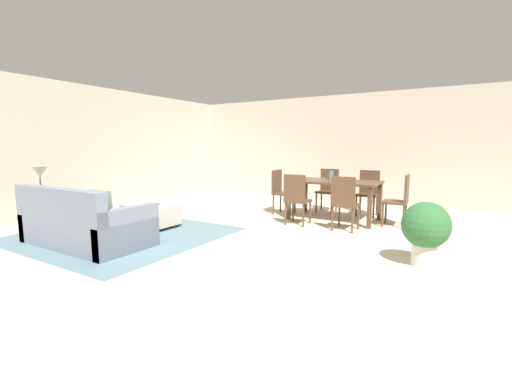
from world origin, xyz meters
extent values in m
plane|color=beige|center=(0.00, 0.00, 0.00)|extent=(10.80, 10.80, 0.00)
cube|color=#BCB2A0|center=(0.00, 5.00, 1.35)|extent=(9.00, 0.12, 2.70)
cube|color=#BCB2A0|center=(-4.50, 0.50, 1.35)|extent=(0.12, 11.00, 2.70)
cube|color=slate|center=(-2.12, -0.28, 0.00)|extent=(3.00, 2.80, 0.01)
cube|color=slate|center=(-2.09, -0.89, 0.21)|extent=(1.90, 0.97, 0.42)
cube|color=slate|center=(-2.09, -1.29, 0.64)|extent=(1.90, 0.16, 0.44)
cube|color=slate|center=(-2.98, -0.89, 0.31)|extent=(0.14, 0.97, 0.62)
cube|color=slate|center=(-1.21, -0.89, 0.31)|extent=(0.14, 0.97, 0.62)
cube|color=tan|center=(-2.58, -1.04, 0.59)|extent=(0.34, 0.12, 0.34)
cube|color=gray|center=(-2.09, -1.03, 0.60)|extent=(0.37, 0.12, 0.37)
cube|color=slate|center=(-1.61, -1.01, 0.62)|extent=(0.41, 0.12, 0.41)
cube|color=#B7AD9E|center=(-2.14, 0.33, 0.23)|extent=(0.93, 0.58, 0.34)
cylinder|color=#513823|center=(-2.56, 0.56, 0.03)|extent=(0.05, 0.05, 0.06)
cylinder|color=#513823|center=(-1.72, 0.56, 0.03)|extent=(0.05, 0.05, 0.06)
cylinder|color=#513823|center=(-2.56, 0.09, 0.03)|extent=(0.05, 0.05, 0.06)
cylinder|color=#513823|center=(-1.72, 0.09, 0.03)|extent=(0.05, 0.05, 0.06)
cube|color=brown|center=(-3.35, -0.86, 0.55)|extent=(0.40, 0.40, 0.03)
cylinder|color=brown|center=(-3.52, -0.69, 0.27)|extent=(0.04, 0.04, 0.54)
cylinder|color=brown|center=(-3.18, -0.69, 0.27)|extent=(0.04, 0.04, 0.54)
cylinder|color=brown|center=(-3.52, -1.03, 0.27)|extent=(0.04, 0.04, 0.54)
cylinder|color=brown|center=(-3.18, -1.03, 0.27)|extent=(0.04, 0.04, 0.54)
cylinder|color=brown|center=(-3.35, -0.86, 0.58)|extent=(0.16, 0.16, 0.02)
cylinder|color=brown|center=(-3.35, -0.86, 0.75)|extent=(0.02, 0.02, 0.32)
cone|color=beige|center=(-3.35, -0.86, 1.00)|extent=(0.26, 0.26, 0.18)
cube|color=#513823|center=(0.41, 2.60, 0.74)|extent=(1.65, 0.93, 0.04)
cube|color=#513823|center=(-0.35, 3.00, 0.36)|extent=(0.07, 0.07, 0.72)
cube|color=#513823|center=(1.18, 3.00, 0.36)|extent=(0.07, 0.07, 0.72)
cube|color=#513823|center=(-0.35, 2.19, 0.36)|extent=(0.07, 0.07, 0.72)
cube|color=#513823|center=(1.18, 2.19, 0.36)|extent=(0.07, 0.07, 0.72)
cube|color=#513823|center=(-0.01, 1.87, 0.43)|extent=(0.41, 0.41, 0.04)
cube|color=#513823|center=(-0.01, 1.69, 0.69)|extent=(0.40, 0.05, 0.47)
cylinder|color=#513823|center=(-0.19, 2.03, 0.21)|extent=(0.04, 0.04, 0.41)
cylinder|color=#513823|center=(0.15, 2.04, 0.21)|extent=(0.04, 0.04, 0.41)
cylinder|color=#513823|center=(-0.18, 1.69, 0.21)|extent=(0.04, 0.04, 0.41)
cylinder|color=#513823|center=(0.16, 1.70, 0.21)|extent=(0.04, 0.04, 0.41)
cube|color=#513823|center=(0.86, 1.88, 0.43)|extent=(0.41, 0.41, 0.04)
cube|color=#513823|center=(0.86, 1.70, 0.69)|extent=(0.40, 0.05, 0.47)
cylinder|color=#513823|center=(0.70, 2.06, 0.21)|extent=(0.04, 0.04, 0.41)
cylinder|color=#513823|center=(1.04, 2.05, 0.21)|extent=(0.04, 0.04, 0.41)
cylinder|color=#513823|center=(0.69, 1.72, 0.21)|extent=(0.04, 0.04, 0.41)
cylinder|color=#513823|center=(1.03, 1.71, 0.21)|extent=(0.04, 0.04, 0.41)
cube|color=#513823|center=(0.00, 3.32, 0.43)|extent=(0.41, 0.41, 0.04)
cube|color=#513823|center=(0.00, 3.50, 0.69)|extent=(0.40, 0.05, 0.47)
cylinder|color=#513823|center=(0.18, 3.15, 0.21)|extent=(0.04, 0.04, 0.41)
cylinder|color=#513823|center=(-0.16, 3.14, 0.21)|extent=(0.04, 0.04, 0.41)
cylinder|color=#513823|center=(0.17, 3.49, 0.21)|extent=(0.04, 0.04, 0.41)
cylinder|color=#513823|center=(-0.17, 3.48, 0.21)|extent=(0.04, 0.04, 0.41)
cube|color=#513823|center=(0.86, 3.32, 0.43)|extent=(0.41, 0.41, 0.04)
cube|color=#513823|center=(0.86, 3.50, 0.69)|extent=(0.40, 0.05, 0.47)
cylinder|color=#513823|center=(1.04, 3.15, 0.21)|extent=(0.04, 0.04, 0.41)
cylinder|color=#513823|center=(0.70, 3.15, 0.21)|extent=(0.04, 0.04, 0.41)
cylinder|color=#513823|center=(1.03, 3.49, 0.21)|extent=(0.04, 0.04, 0.41)
cylinder|color=#513823|center=(0.69, 3.48, 0.21)|extent=(0.04, 0.04, 0.41)
cube|color=#513823|center=(1.51, 2.62, 0.43)|extent=(0.41, 0.41, 0.04)
cube|color=#513823|center=(1.69, 2.63, 0.69)|extent=(0.05, 0.40, 0.47)
cylinder|color=#513823|center=(1.35, 2.44, 0.21)|extent=(0.04, 0.04, 0.41)
cylinder|color=#513823|center=(1.34, 2.78, 0.21)|extent=(0.04, 0.04, 0.41)
cylinder|color=#513823|center=(1.69, 2.46, 0.21)|extent=(0.04, 0.04, 0.41)
cylinder|color=#513823|center=(1.68, 2.80, 0.21)|extent=(0.04, 0.04, 0.41)
cube|color=#513823|center=(-0.66, 2.61, 0.43)|extent=(0.41, 0.41, 0.04)
cube|color=#513823|center=(-0.84, 2.60, 0.69)|extent=(0.05, 0.40, 0.47)
cylinder|color=#513823|center=(-0.49, 2.78, 0.21)|extent=(0.04, 0.04, 0.41)
cylinder|color=#513823|center=(-0.49, 2.44, 0.21)|extent=(0.04, 0.04, 0.41)
cylinder|color=#513823|center=(-0.83, 2.77, 0.21)|extent=(0.04, 0.04, 0.41)
cylinder|color=#513823|center=(-0.83, 2.43, 0.21)|extent=(0.04, 0.04, 0.41)
cylinder|color=slate|center=(0.34, 2.57, 0.85)|extent=(0.09, 0.09, 0.19)
cube|color=maroon|center=(-2.10, 0.29, 0.41)|extent=(0.29, 0.23, 0.03)
cylinder|color=beige|center=(2.19, 0.61, 0.13)|extent=(0.28, 0.28, 0.26)
sphere|color=#2D6633|center=(2.19, 0.61, 0.49)|extent=(0.55, 0.55, 0.55)
camera|label=1|loc=(2.54, -3.82, 1.41)|focal=24.29mm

